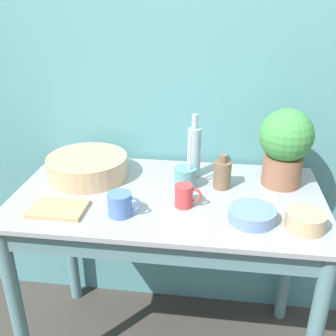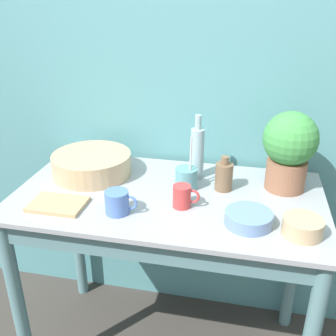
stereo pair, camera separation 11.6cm
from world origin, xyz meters
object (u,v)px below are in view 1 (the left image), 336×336
object	(u,v)px
bowl_wash_large	(88,167)
mug_red	(185,196)
potted_plant	(285,144)
utensil_cup	(185,177)
bowl_small_tan	(305,221)
bottle_tall	(194,151)
tray_board	(58,209)
mug_blue	(120,204)
bottle_short	(222,174)
bowl_small_blue	(252,215)

from	to	relation	value
bowl_wash_large	mug_red	xyz separation A→B (m)	(0.46, -0.21, -0.00)
potted_plant	utensil_cup	world-z (taller)	potted_plant
potted_plant	utensil_cup	bearing A→B (deg)	-167.91
bowl_wash_large	bowl_small_tan	distance (m)	0.95
mug_red	bottle_tall	bearing A→B (deg)	86.93
bowl_small_tan	tray_board	bearing A→B (deg)	179.90
mug_red	bowl_small_tan	world-z (taller)	mug_red
bowl_wash_large	bottle_tall	bearing A→B (deg)	8.91
mug_blue	bowl_wash_large	bearing A→B (deg)	126.74
bottle_short	bowl_small_tan	world-z (taller)	bottle_short
bottle_short	utensil_cup	xyz separation A→B (m)	(-0.16, -0.02, -0.02)
mug_blue	bowl_small_tan	xyz separation A→B (m)	(0.68, -0.00, -0.01)
potted_plant	bowl_small_tan	distance (m)	0.39
potted_plant	tray_board	xyz separation A→B (m)	(-0.88, -0.35, -0.18)
bottle_short	mug_red	world-z (taller)	bottle_short
bottle_short	bowl_wash_large	bearing A→B (deg)	177.71
mug_red	bowl_small_blue	xyz separation A→B (m)	(0.26, -0.08, -0.02)
bowl_wash_large	utensil_cup	distance (m)	0.45
mug_red	bowl_small_blue	world-z (taller)	mug_red
tray_board	potted_plant	bearing A→B (deg)	21.53
mug_red	tray_board	bearing A→B (deg)	-168.21
bottle_tall	bottle_short	xyz separation A→B (m)	(0.13, -0.10, -0.06)
bottle_tall	mug_blue	bearing A→B (deg)	-123.27
utensil_cup	mug_blue	bearing A→B (deg)	-130.66
bowl_wash_large	mug_red	bearing A→B (deg)	-24.05
bottle_short	tray_board	distance (m)	0.69
mug_red	utensil_cup	size ratio (longest dim) A/B	0.45
mug_blue	tray_board	distance (m)	0.25
bottle_short	utensil_cup	size ratio (longest dim) A/B	0.64
potted_plant	mug_red	bearing A→B (deg)	-148.27
potted_plant	mug_red	distance (m)	0.49
potted_plant	bowl_wash_large	distance (m)	0.87
bottle_short	mug_red	bearing A→B (deg)	-128.63
mug_blue	utensil_cup	bearing A→B (deg)	49.34
bottle_tall	bowl_small_blue	distance (m)	0.44
utensil_cup	tray_board	distance (m)	0.54
bowl_wash_large	bottle_short	bearing A→B (deg)	-2.29
potted_plant	utensil_cup	size ratio (longest dim) A/B	1.43
potted_plant	bowl_small_tan	bearing A→B (deg)	-83.10
utensil_cup	tray_board	xyz separation A→B (m)	(-0.47, -0.26, -0.04)
bowl_small_tan	tray_board	world-z (taller)	bowl_small_tan
bowl_wash_large	mug_red	size ratio (longest dim) A/B	3.36
tray_board	bottle_short	bearing A→B (deg)	24.20
utensil_cup	tray_board	world-z (taller)	utensil_cup
mug_red	bowl_small_blue	size ratio (longest dim) A/B	0.62
bowl_wash_large	bottle_short	world-z (taller)	bottle_short
potted_plant	bowl_small_tan	world-z (taller)	potted_plant
utensil_cup	tray_board	bearing A→B (deg)	-151.08
utensil_cup	mug_red	bearing A→B (deg)	-85.76
mug_blue	bowl_small_tan	bearing A→B (deg)	-0.32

